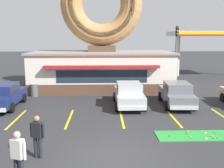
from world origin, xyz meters
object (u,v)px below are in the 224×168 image
at_px(car_grey, 177,93).
at_px(trash_bin, 34,90).
at_px(traffic_light_pole, 176,46).
at_px(golf_ball, 191,137).
at_px(pedestrian_hooded_kid, 37,135).
at_px(car_navy, 4,95).
at_px(pedestrian_leather_jacket_man, 18,155).
at_px(car_silver, 129,93).

distance_m(car_grey, trash_bin, 10.91).
relative_size(car_grey, trash_bin, 4.78).
bearing_deg(car_grey, traffic_light_pole, 75.24).
bearing_deg(trash_bin, golf_ball, -43.54).
height_order(trash_bin, traffic_light_pole, traffic_light_pole).
relative_size(golf_ball, pedestrian_hooded_kid, 0.03).
bearing_deg(golf_ball, traffic_light_pole, 77.24).
height_order(car_navy, traffic_light_pole, traffic_light_pole).
distance_m(trash_bin, traffic_light_pole, 15.12).
height_order(pedestrian_leather_jacket_man, trash_bin, pedestrian_leather_jacket_man).
distance_m(car_navy, pedestrian_hooded_kid, 8.52).
relative_size(car_silver, traffic_light_pole, 0.79).
bearing_deg(car_navy, traffic_light_pole, 35.71).
height_order(car_navy, trash_bin, car_navy).
bearing_deg(car_navy, golf_ball, -28.28).
relative_size(car_navy, trash_bin, 4.71).
bearing_deg(car_grey, car_silver, -179.76).
height_order(car_grey, pedestrian_hooded_kid, pedestrian_hooded_kid).
bearing_deg(car_silver, golf_ball, -68.38).
xyz_separation_m(car_silver, car_grey, (3.27, 0.01, 0.00)).
bearing_deg(car_grey, golf_ball, -99.27).
relative_size(car_navy, pedestrian_hooded_kid, 2.74).
bearing_deg(pedestrian_hooded_kid, traffic_light_pole, 60.16).
xyz_separation_m(car_grey, trash_bin, (-10.44, 3.17, -0.37)).
relative_size(car_silver, pedestrian_leather_jacket_man, 2.64).
xyz_separation_m(golf_ball, car_navy, (-10.58, 5.69, 0.82)).
relative_size(car_grey, pedestrian_leather_jacket_man, 2.70).
xyz_separation_m(car_grey, traffic_light_pole, (2.65, 10.04, 2.84)).
relative_size(car_navy, car_grey, 0.99).
bearing_deg(pedestrian_hooded_kid, car_grey, 45.57).
xyz_separation_m(golf_ball, pedestrian_hooded_kid, (-6.56, -1.82, 0.88)).
xyz_separation_m(car_navy, car_silver, (8.27, 0.14, 0.00)).
distance_m(car_navy, car_silver, 8.27).
relative_size(pedestrian_leather_jacket_man, traffic_light_pole, 0.30).
height_order(car_silver, pedestrian_leather_jacket_man, pedestrian_leather_jacket_man).
bearing_deg(pedestrian_hooded_kid, car_silver, 60.97).
relative_size(car_navy, traffic_light_pole, 0.79).
bearing_deg(car_navy, pedestrian_leather_jacket_man, -67.46).
relative_size(pedestrian_hooded_kid, traffic_light_pole, 0.29).
relative_size(golf_ball, car_grey, 0.01).
height_order(golf_ball, pedestrian_hooded_kid, pedestrian_hooded_kid).
bearing_deg(traffic_light_pole, trash_bin, -152.27).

